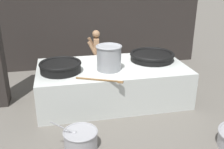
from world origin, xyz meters
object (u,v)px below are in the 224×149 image
Objects in this scene: giant_wok_far at (152,56)px; cook at (96,55)px; giant_wok_near at (60,66)px; stock_pot at (109,57)px; prep_bowl_vegetables at (81,138)px.

cook is (-1.37, 1.08, -0.20)m from giant_wok_far.
giant_wok_far is at bearing 149.04° from cook.
stock_pot is at bearing -4.66° from giant_wok_near.
prep_bowl_vegetables is at bearing -135.61° from giant_wok_far.
stock_pot is 1.62m from cook.
prep_bowl_vegetables is (0.27, -1.74, -0.89)m from giant_wok_near.
prep_bowl_vegetables is at bearing 83.25° from cook.
stock_pot is at bearing 100.36° from cook.
cook is at bearing 53.58° from giant_wok_near.
giant_wok_near is 1.84m from cook.
cook reaches higher than giant_wok_far.
giant_wok_near reaches higher than prep_bowl_vegetables.
cook reaches higher than prep_bowl_vegetables.
prep_bowl_vegetables is (-2.18, -2.13, -0.87)m from giant_wok_far.
stock_pot is 2.16m from prep_bowl_vegetables.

